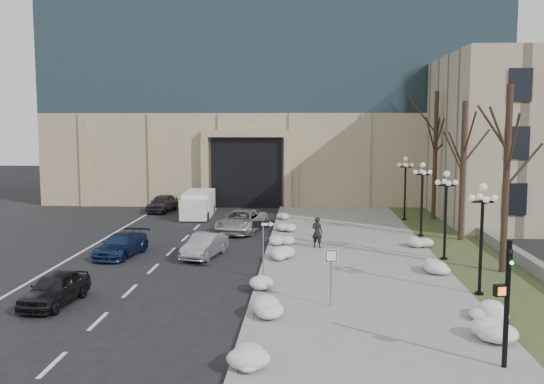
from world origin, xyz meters
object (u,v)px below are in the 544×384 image
(box_truck, at_px, (198,205))
(keep_sign, at_px, (331,265))
(lamppost_b, at_px, (446,203))
(lamppost_d, at_px, (405,180))
(traffic_signal, at_px, (506,307))
(car_b, at_px, (205,246))
(lamppost_a, at_px, (482,224))
(car_a, at_px, (55,289))
(car_e, at_px, (162,203))
(one_way_sign, at_px, (267,231))
(car_c, at_px, (121,245))
(pedestrian, at_px, (317,232))
(lamppost_c, at_px, (422,189))
(car_d, at_px, (241,221))

(box_truck, bearing_deg, keep_sign, -70.46)
(lamppost_b, height_order, lamppost_d, same)
(keep_sign, xyz_separation_m, traffic_signal, (4.80, -5.64, 0.19))
(lamppost_d, bearing_deg, car_b, -134.85)
(lamppost_b, bearing_deg, lamppost_a, -90.00)
(car_a, height_order, lamppost_a, lamppost_a)
(car_e, bearing_deg, one_way_sign, -57.54)
(lamppost_d, bearing_deg, car_c, -143.49)
(car_c, relative_size, car_e, 1.03)
(car_b, distance_m, one_way_sign, 5.95)
(lamppost_b, bearing_deg, car_e, 138.65)
(car_a, height_order, car_e, car_e)
(pedestrian, height_order, lamppost_c, lamppost_c)
(car_e, xyz_separation_m, lamppost_d, (18.92, -3.65, 2.37))
(car_b, xyz_separation_m, lamppost_b, (12.68, -0.26, 2.44))
(pedestrian, bearing_deg, car_a, 68.70)
(car_c, relative_size, lamppost_b, 0.90)
(car_d, height_order, pedestrian, pedestrian)
(car_b, xyz_separation_m, traffic_signal, (11.23, -14.44, 1.30))
(car_b, xyz_separation_m, pedestrian, (6.09, 2.33, 0.37))
(pedestrian, xyz_separation_m, box_truck, (-8.98, 11.79, -0.10))
(lamppost_a, bearing_deg, car_d, 128.65)
(box_truck, distance_m, lamppost_a, 26.13)
(car_a, height_order, box_truck, box_truck)
(one_way_sign, bearing_deg, car_a, -161.53)
(keep_sign, distance_m, traffic_signal, 7.41)
(lamppost_b, bearing_deg, car_b, 178.84)
(car_b, xyz_separation_m, lamppost_a, (12.68, -6.76, 2.44))
(lamppost_b, bearing_deg, lamppost_d, 90.00)
(car_b, distance_m, keep_sign, 10.95)
(one_way_sign, distance_m, lamppost_a, 9.37)
(lamppost_a, bearing_deg, lamppost_d, 90.00)
(car_a, distance_m, lamppost_d, 27.69)
(car_a, relative_size, lamppost_c, 0.80)
(pedestrian, bearing_deg, lamppost_a, 148.27)
(car_d, relative_size, pedestrian, 2.95)
(box_truck, relative_size, lamppost_b, 1.26)
(car_b, distance_m, car_c, 4.56)
(pedestrian, bearing_deg, car_b, 43.21)
(car_c, xyz_separation_m, lamppost_c, (17.24, 6.26, 2.45))
(car_d, height_order, lamppost_b, lamppost_b)
(pedestrian, distance_m, lamppost_d, 12.50)
(traffic_signal, bearing_deg, car_e, 104.22)
(car_a, distance_m, lamppost_a, 17.49)
(car_a, distance_m, lamppost_c, 22.99)
(car_a, bearing_deg, lamppost_c, 46.94)
(car_c, xyz_separation_m, car_e, (-1.68, 16.41, 0.08))
(keep_sign, bearing_deg, car_c, 128.30)
(car_e, bearing_deg, lamppost_a, -43.70)
(traffic_signal, bearing_deg, car_c, 122.28)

